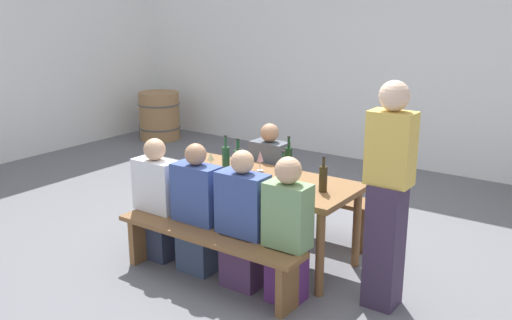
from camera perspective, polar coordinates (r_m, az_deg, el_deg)
ground_plane at (r=5.32m, az=-0.00°, el=-9.39°), size 24.00×24.00×0.00m
back_wall at (r=8.10m, az=15.28°, el=10.49°), size 14.00×0.20×3.20m
tasting_table at (r=5.07m, az=-0.00°, el=-2.57°), size 1.83×0.77×0.75m
bench_near at (r=4.68m, az=-4.88°, el=-8.38°), size 1.73×0.30×0.45m
bench_far at (r=5.72m, az=3.96°, el=-3.82°), size 1.73×0.30×0.45m
wine_bottle_0 at (r=4.83m, az=-1.57°, el=-1.04°), size 0.07×0.07×0.30m
wine_bottle_1 at (r=5.12m, az=-3.01°, el=0.11°), size 0.07×0.07×0.35m
wine_bottle_2 at (r=4.74m, az=2.72°, el=-1.31°), size 0.07×0.07×0.31m
wine_bottle_3 at (r=5.18m, az=3.25°, el=0.15°), size 0.07×0.07×0.33m
wine_bottle_4 at (r=5.07m, az=-1.78°, el=-0.15°), size 0.08×0.08×0.33m
wine_bottle_5 at (r=4.65m, az=6.69°, el=-1.81°), size 0.07×0.07×0.29m
wine_glass_0 at (r=4.76m, az=-0.79°, el=-1.21°), size 0.08×0.08×0.17m
wine_glass_1 at (r=5.22m, az=-4.51°, el=0.29°), size 0.07×0.07×0.16m
wine_glass_2 at (r=5.18m, az=0.41°, el=0.29°), size 0.06×0.06×0.18m
seated_guest_near_0 at (r=5.16m, az=-9.80°, el=-4.22°), size 0.41×0.24×1.10m
seated_guest_near_1 at (r=4.86m, az=-5.86°, el=-5.25°), size 0.42×0.24×1.12m
seated_guest_near_2 at (r=4.57m, az=-1.33°, el=-6.40°), size 0.42×0.24×1.14m
seated_guest_near_3 at (r=4.35m, az=3.13°, el=-7.33°), size 0.35×0.24×1.15m
seated_guest_far_0 at (r=5.65m, az=1.33°, el=-2.17°), size 0.36×0.24×1.11m
standing_host at (r=4.28m, az=12.95°, el=-3.78°), size 0.32×0.24×1.72m
wine_barrel at (r=9.71m, az=-9.58°, el=4.37°), size 0.70×0.70×0.79m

